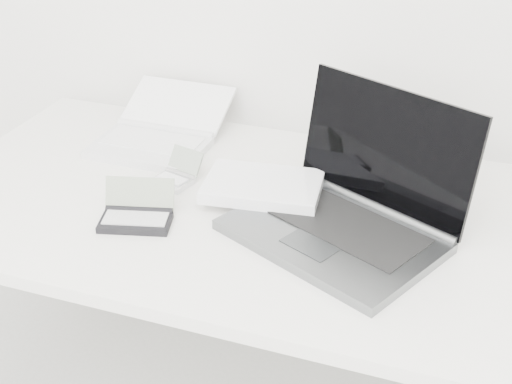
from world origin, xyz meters
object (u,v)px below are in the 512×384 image
(laptop_large, at_px, (328,204))
(netbook_open_white, at_px, (158,135))
(palmtop_charcoal, at_px, (137,215))
(desk, at_px, (275,227))

(laptop_large, height_order, netbook_open_white, laptop_large)
(laptop_large, distance_m, palmtop_charcoal, 0.41)
(desk, xyz_separation_m, netbook_open_white, (-0.39, 0.22, 0.07))
(desk, distance_m, palmtop_charcoal, 0.31)
(desk, distance_m, netbook_open_white, 0.45)
(laptop_large, relative_size, netbook_open_white, 1.67)
(desk, distance_m, laptop_large, 0.15)
(netbook_open_white, xyz_separation_m, palmtop_charcoal, (0.13, -0.36, -0.01))
(desk, xyz_separation_m, laptop_large, (0.12, -0.02, 0.09))
(laptop_large, distance_m, netbook_open_white, 0.56)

